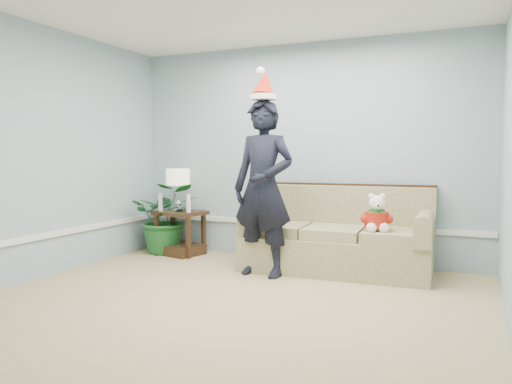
{
  "coord_description": "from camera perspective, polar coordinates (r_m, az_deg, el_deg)",
  "views": [
    {
      "loc": [
        1.98,
        -3.47,
        1.32
      ],
      "look_at": [
        -0.21,
        1.55,
        0.91
      ],
      "focal_mm": 35.0,
      "sensor_mm": 36.0,
      "label": 1
    }
  ],
  "objects": [
    {
      "name": "room_shell",
      "position": [
        4.0,
        -6.13,
        4.67
      ],
      "size": [
        4.54,
        5.04,
        2.74
      ],
      "color": "tan",
      "rests_on": "ground"
    },
    {
      "name": "wainscot_trim",
      "position": [
        5.68,
        -10.48,
        -4.61
      ],
      "size": [
        4.49,
        4.99,
        0.06
      ],
      "color": "white",
      "rests_on": "room_shell"
    },
    {
      "name": "sofa",
      "position": [
        5.79,
        9.21,
        -5.47
      ],
      "size": [
        2.12,
        0.97,
        0.98
      ],
      "rotation": [
        0.0,
        0.0,
        0.04
      ],
      "color": "brown",
      "rests_on": "room_shell"
    },
    {
      "name": "side_table",
      "position": [
        6.72,
        -8.63,
        -5.16
      ],
      "size": [
        0.71,
        0.64,
        0.58
      ],
      "rotation": [
        0.0,
        0.0,
        -0.25
      ],
      "color": "#3B2515",
      "rests_on": "room_shell"
    },
    {
      "name": "table_lamp",
      "position": [
        6.65,
        -8.91,
        1.5
      ],
      "size": [
        0.31,
        0.31,
        0.56
      ],
      "color": "silver",
      "rests_on": "side_table"
    },
    {
      "name": "candle_pair",
      "position": [
        6.56,
        -9.33,
        -1.31
      ],
      "size": [
        0.49,
        0.06,
        0.24
      ],
      "color": "silver",
      "rests_on": "side_table"
    },
    {
      "name": "houseplant",
      "position": [
        6.82,
        -10.26,
        -2.9
      ],
      "size": [
        1.12,
        1.08,
        0.96
      ],
      "primitive_type": "imported",
      "rotation": [
        0.0,
        0.0,
        0.53
      ],
      "color": "#195624",
      "rests_on": "room_shell"
    },
    {
      "name": "man",
      "position": [
        5.41,
        0.84,
        0.44
      ],
      "size": [
        0.74,
        0.53,
        1.92
      ],
      "primitive_type": "imported",
      "rotation": [
        0.0,
        0.0,
        -0.1
      ],
      "color": "black",
      "rests_on": "room_shell"
    },
    {
      "name": "santa_hat",
      "position": [
        5.46,
        0.92,
        12.0
      ],
      "size": [
        0.3,
        0.34,
        0.35
      ],
      "rotation": [
        0.0,
        0.0,
        0.02
      ],
      "color": "white",
      "rests_on": "man"
    },
    {
      "name": "teddy_bear",
      "position": [
        5.44,
        13.59,
        -2.83
      ],
      "size": [
        0.31,
        0.32,
        0.41
      ],
      "rotation": [
        0.0,
        0.0,
        0.3
      ],
      "color": "white",
      "rests_on": "sofa"
    }
  ]
}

